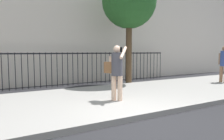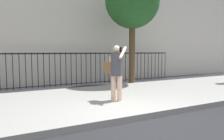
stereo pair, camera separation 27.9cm
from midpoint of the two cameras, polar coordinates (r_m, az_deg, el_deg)
name	(u,v)px [view 2 (the right image)]	position (r m, az deg, el deg)	size (l,w,h in m)	color
ground_plane	(139,121)	(5.27, 8.85, -13.30)	(60.00, 60.00, 0.00)	black
sidewalk	(101,99)	(7.07, -1.89, -7.85)	(28.00, 4.40, 0.15)	gray
iron_fence	(68,65)	(10.37, -10.81, 1.45)	(12.03, 0.04, 1.60)	black
pedestrian_on_phone	(116,69)	(6.45, 2.26, 0.34)	(0.66, 0.70, 1.68)	beige
street_tree_near	(132,2)	(10.50, 6.26, 17.70)	(2.56, 2.56, 5.28)	#4C3823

